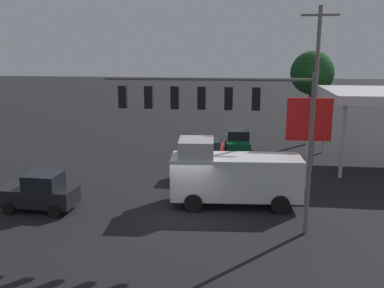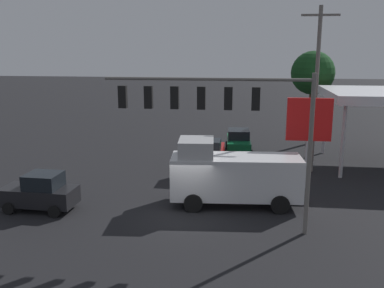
% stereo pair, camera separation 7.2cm
% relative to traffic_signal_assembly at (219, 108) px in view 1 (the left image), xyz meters
% --- Properties ---
extents(ground_plane, '(200.00, 200.00, 0.00)m').
position_rel_traffic_signal_assembly_xyz_m(ground_plane, '(1.60, -1.46, -5.65)').
color(ground_plane, black).
extents(traffic_signal_assembly, '(9.17, 0.43, 7.22)m').
position_rel_traffic_signal_assembly_xyz_m(traffic_signal_assembly, '(0.00, 0.00, 0.00)').
color(traffic_signal_assembly, slate).
rests_on(traffic_signal_assembly, ground).
extents(utility_pole, '(2.40, 0.26, 10.86)m').
position_rel_traffic_signal_assembly_xyz_m(utility_pole, '(-5.73, -10.27, 0.07)').
color(utility_pole, slate).
rests_on(utility_pole, ground).
extents(price_sign, '(2.60, 0.27, 5.41)m').
position_rel_traffic_signal_assembly_xyz_m(price_sign, '(-4.89, -6.65, -1.72)').
color(price_sign, '#B7B7BC').
rests_on(price_sign, ground).
extents(pickup_parked, '(2.29, 5.21, 2.40)m').
position_rel_traffic_signal_assembly_xyz_m(pickup_parked, '(1.28, -9.15, -4.54)').
color(pickup_parked, maroon).
rests_on(pickup_parked, ground).
extents(sedan_far, '(2.21, 4.48, 1.93)m').
position_rel_traffic_signal_assembly_xyz_m(sedan_far, '(-0.71, -14.72, -4.70)').
color(sedan_far, '#0C592D').
rests_on(sedan_far, ground).
extents(delivery_truck, '(6.95, 2.96, 3.58)m').
position_rel_traffic_signal_assembly_xyz_m(delivery_truck, '(-0.58, -3.20, -3.95)').
color(delivery_truck, silver).
rests_on(delivery_truck, ground).
extents(hatchback_crossing, '(3.87, 2.09, 1.97)m').
position_rel_traffic_signal_assembly_xyz_m(hatchback_crossing, '(9.22, -1.25, -4.70)').
color(hatchback_crossing, black).
rests_on(hatchback_crossing, ground).
extents(street_tree, '(3.66, 3.66, 8.00)m').
position_rel_traffic_signal_assembly_xyz_m(street_tree, '(-6.74, -18.89, 0.47)').
color(street_tree, '#4C331E').
rests_on(street_tree, ground).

